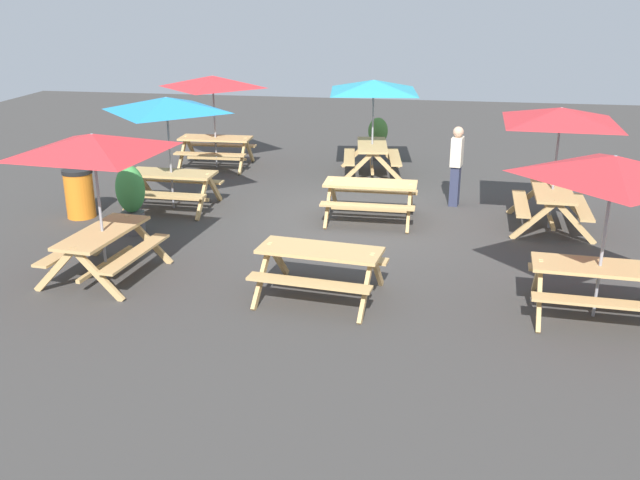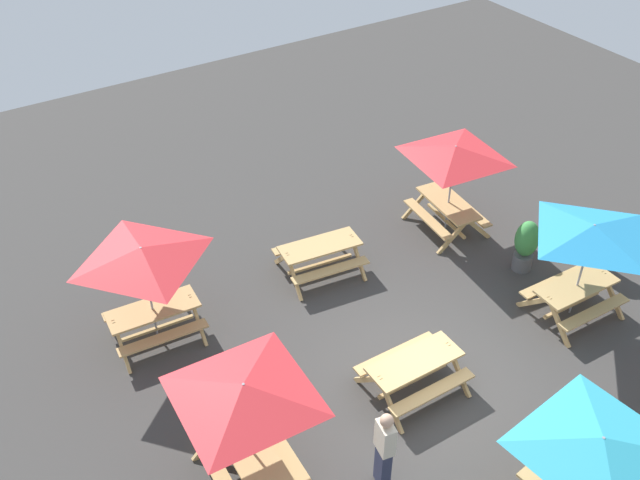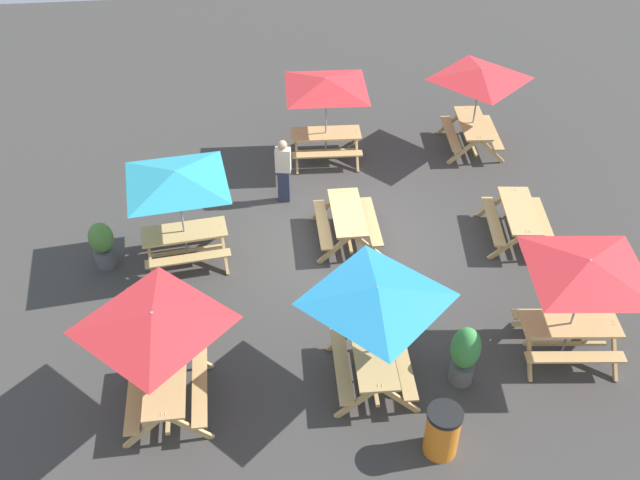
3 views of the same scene
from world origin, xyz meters
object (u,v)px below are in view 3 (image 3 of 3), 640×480
Objects in this scene: picnic_table_2 at (519,217)px; person_standing at (283,169)px; picnic_table_6 at (587,273)px; picnic_table_4 at (326,90)px; potted_plant_0 at (102,243)px; potted_plant_1 at (465,354)px; picnic_table_0 at (177,184)px; picnic_table_5 at (347,219)px; picnic_table_7 at (154,326)px; picnic_table_3 at (480,80)px; picnic_table_1 at (377,301)px; trash_bin_orange at (442,431)px.

person_standing is at bearing 75.81° from picnic_table_2.
picnic_table_4 is at bearing -57.24° from picnic_table_6.
potted_plant_0 is 7.88m from potted_plant_1.
picnic_table_0 and picnic_table_6 have the same top height.
picnic_table_5 is 0.78× the size of picnic_table_7.
picnic_table_1 is at bearing 156.58° from picnic_table_3.
picnic_table_3 reaches higher than potted_plant_1.
picnic_table_4 is 2.88× the size of trash_bin_orange.
picnic_table_4 is at bearing 95.45° from picnic_table_3.
picnic_table_1 is 0.83× the size of picnic_table_6.
picnic_table_4 is 8.16m from picnic_table_6.
picnic_table_3 is at bearing -159.52° from picnic_table_0.
potted_plant_0 is (3.98, 1.58, -1.40)m from picnic_table_7.
picnic_table_5 is at bearing -86.47° from potted_plant_0.
trash_bin_orange is (-1.42, -4.50, -1.49)m from picnic_table_7.
potted_plant_1 reaches higher than picnic_table_2.
picnic_table_6 is at bearing -176.40° from picnic_table_2.
picnic_table_4 reaches higher than potted_plant_0.
person_standing is at bearing -63.72° from potted_plant_0.
picnic_table_4 is at bearing 1.79° from picnic_table_5.
picnic_table_5 is 5.33m from potted_plant_0.
potted_plant_1 is 0.77× the size of person_standing.
potted_plant_1 is at bearing -27.33° from trash_bin_orange.
picnic_table_3 is 0.83× the size of picnic_table_4.
picnic_table_4 is 9.32m from trash_bin_orange.
picnic_table_4 and picnic_table_6 have the same top height.
trash_bin_orange is at bearing -131.64° from potted_plant_0.
picnic_table_2 is at bearing -176.31° from picnic_table_3.
picnic_table_2 is 9.14m from potted_plant_0.
picnic_table_0 is 1.55× the size of picnic_table_5.
picnic_table_5 is at bearing 7.50° from trash_bin_orange.
picnic_table_0 is at bearing -20.33° from picnic_table_6.
picnic_table_7 reaches higher than trash_bin_orange.
picnic_table_0 and picnic_table_3 have the same top height.
trash_bin_orange is at bearing -108.43° from picnic_table_7.
trash_bin_orange reaches higher than picnic_table_5.
picnic_table_5 is (-3.43, -0.08, -1.43)m from picnic_table_4.
picnic_table_0 is 3.86m from picnic_table_5.
trash_bin_orange is 0.89× the size of potted_plant_0.
picnic_table_0 is at bearing -3.43° from picnic_table_7.
picnic_table_3 is 0.83× the size of picnic_table_6.
picnic_table_1 is at bearing -126.15° from potted_plant_0.
picnic_table_4 reaches higher than picnic_table_2.
picnic_table_3 reaches higher than trash_bin_orange.
picnic_table_2 is at bearing -11.33° from person_standing.
trash_bin_orange is (-5.41, -4.32, -1.49)m from picnic_table_0.
person_standing is at bearing 114.05° from picnic_table_3.
picnic_table_6 is 7.45m from person_standing.
picnic_table_1 is at bearing 92.08° from picnic_table_4.
picnic_table_7 is at bearing 139.45° from picnic_table_5.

